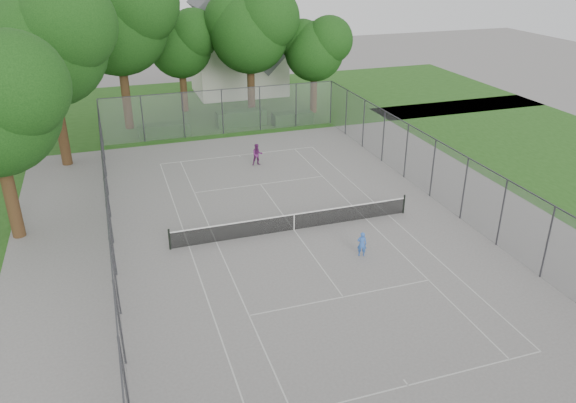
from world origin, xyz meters
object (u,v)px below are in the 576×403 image
object	(u,v)px
tennis_net	(294,221)
house	(238,49)
woman_player	(257,155)
girl_player	(362,244)

from	to	relation	value
tennis_net	house	distance (m)	30.03
house	woman_player	xyz separation A→B (m)	(-3.66, -19.83, -3.47)
house	girl_player	world-z (taller)	house
tennis_net	girl_player	distance (m)	4.12
house	woman_player	size ratio (longest dim) A/B	7.08
girl_player	woman_player	world-z (taller)	woman_player
tennis_net	woman_player	size ratio (longest dim) A/B	8.71
tennis_net	house	size ratio (longest dim) A/B	1.23
tennis_net	woman_player	distance (m)	9.68
girl_player	woman_player	xyz separation A→B (m)	(-1.49, 13.13, 0.11)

